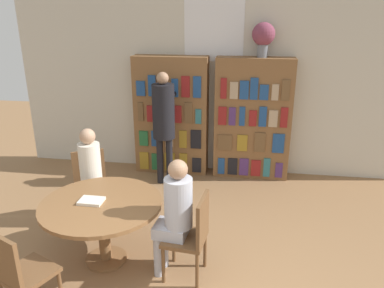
# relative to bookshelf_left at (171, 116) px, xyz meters

# --- Properties ---
(wall_back) EXTENTS (6.40, 0.07, 3.00)m
(wall_back) POSITION_rel_bookshelf_left_xyz_m (0.64, 0.19, 0.56)
(wall_back) COLOR beige
(wall_back) RESTS_ON ground_plane
(bookshelf_left) EXTENTS (1.17, 0.34, 1.89)m
(bookshelf_left) POSITION_rel_bookshelf_left_xyz_m (0.00, 0.00, 0.00)
(bookshelf_left) COLOR brown
(bookshelf_left) RESTS_ON ground_plane
(bookshelf_right) EXTENTS (1.17, 0.34, 1.89)m
(bookshelf_right) POSITION_rel_bookshelf_left_xyz_m (1.29, -0.00, 0.00)
(bookshelf_right) COLOR brown
(bookshelf_right) RESTS_ON ground_plane
(flower_vase) EXTENTS (0.33, 0.33, 0.50)m
(flower_vase) POSITION_rel_bookshelf_left_xyz_m (1.38, 0.00, 1.25)
(flower_vase) COLOR slate
(flower_vase) RESTS_ON bookshelf_right
(reading_table) EXTENTS (1.24, 1.24, 0.70)m
(reading_table) POSITION_rel_bookshelf_left_xyz_m (-0.21, -2.49, -0.35)
(reading_table) COLOR brown
(reading_table) RESTS_ON ground_plane
(chair_near_camera) EXTENTS (0.53, 0.53, 0.89)m
(chair_near_camera) POSITION_rel_bookshelf_left_xyz_m (-0.60, -3.37, -0.45)
(chair_near_camera) COLOR brown
(chair_near_camera) RESTS_ON ground_plane
(chair_left_side) EXTENTS (0.55, 0.55, 0.89)m
(chair_left_side) POSITION_rel_bookshelf_left_xyz_m (-0.69, -1.66, -0.45)
(chair_left_side) COLOR brown
(chair_left_side) RESTS_ON ground_plane
(chair_far_side) EXTENTS (0.44, 0.44, 0.89)m
(chair_far_side) POSITION_rel_bookshelf_left_xyz_m (0.74, -2.59, -0.45)
(chair_far_side) COLOR brown
(chair_far_side) RESTS_ON ground_plane
(seated_reader_left) EXTENTS (0.38, 0.41, 1.25)m
(seated_reader_left) POSITION_rel_bookshelf_left_xyz_m (-0.60, -1.82, -0.24)
(seated_reader_left) COLOR silver
(seated_reader_left) RESTS_ON ground_plane
(seated_reader_right) EXTENTS (0.39, 0.30, 1.25)m
(seated_reader_right) POSITION_rel_bookshelf_left_xyz_m (0.57, -2.57, -0.23)
(seated_reader_right) COLOR #B2B7C6
(seated_reader_right) RESTS_ON ground_plane
(librarian_standing) EXTENTS (0.33, 0.60, 1.72)m
(librarian_standing) POSITION_rel_bookshelf_left_xyz_m (-0.01, -0.50, 0.12)
(librarian_standing) COLOR black
(librarian_standing) RESTS_ON ground_plane
(open_book_on_table) EXTENTS (0.24, 0.18, 0.03)m
(open_book_on_table) POSITION_rel_bookshelf_left_xyz_m (-0.31, -2.51, -0.23)
(open_book_on_table) COLOR silver
(open_book_on_table) RESTS_ON reading_table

